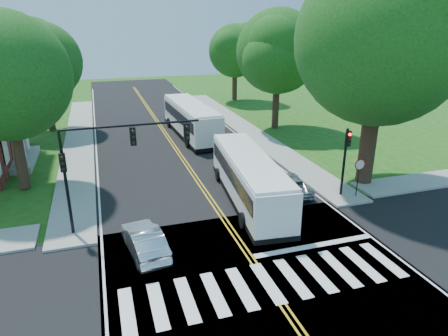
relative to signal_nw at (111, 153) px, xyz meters
name	(u,v)px	position (x,y,z in m)	size (l,w,h in m)	color
ground	(263,276)	(5.86, -6.43, -4.38)	(140.00, 140.00, 0.00)	#204812
road	(180,155)	(5.86, 11.57, -4.37)	(14.00, 96.00, 0.01)	black
cross_road	(263,276)	(5.86, -6.43, -4.37)	(60.00, 12.00, 0.01)	black
center_line	(172,142)	(5.86, 15.57, -4.36)	(0.36, 70.00, 0.01)	gold
edge_line_w	(96,149)	(-0.94, 15.57, -4.36)	(0.12, 70.00, 0.01)	silver
edge_line_e	(240,136)	(12.66, 15.57, -4.36)	(0.12, 70.00, 0.01)	silver
crosswalk	(268,283)	(5.86, -6.93, -4.36)	(12.60, 3.00, 0.01)	silver
stop_bar	(314,246)	(9.36, -4.83, -4.36)	(6.60, 0.40, 0.01)	silver
sidewalk_nw	(79,141)	(-2.44, 18.57, -4.30)	(2.60, 40.00, 0.15)	gray
sidewalk_ne	(243,127)	(14.16, 18.57, -4.30)	(2.60, 40.00, 0.15)	gray
tree_ne_big	(381,40)	(16.86, 1.57, 5.24)	(10.80, 10.80, 14.91)	black
tree_west_near	(5,77)	(-5.64, 7.57, 3.15)	(8.00, 8.00, 11.40)	black
tree_west_far	(42,62)	(-5.14, 23.57, 2.62)	(7.60, 7.60, 10.67)	black
tree_east_mid	(278,52)	(17.36, 17.57, 3.48)	(8.40, 8.40, 11.93)	black
tree_east_far	(235,51)	(18.36, 33.57, 2.48)	(7.20, 7.20, 10.34)	black
signal_nw	(111,153)	(0.00, 0.00, 0.00)	(7.15, 0.46, 5.66)	black
signal_ne	(346,153)	(14.06, 0.01, -1.41)	(0.30, 0.46, 4.40)	black
stop_sign	(359,169)	(14.86, -0.45, -2.35)	(0.76, 0.08, 2.53)	black
bus_lead	(249,178)	(8.12, 1.32, -2.82)	(3.62, 11.55, 2.94)	white
bus_follow	(191,119)	(8.19, 17.38, -2.68)	(3.34, 12.44, 3.20)	white
hatchback	(144,240)	(1.08, -2.88, -3.67)	(1.47, 4.23, 1.39)	silver
suv	(289,184)	(11.15, 1.70, -3.76)	(2.01, 4.35, 1.21)	silver
dark_sedan	(244,150)	(10.92, 9.56, -3.77)	(1.68, 4.12, 1.20)	black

